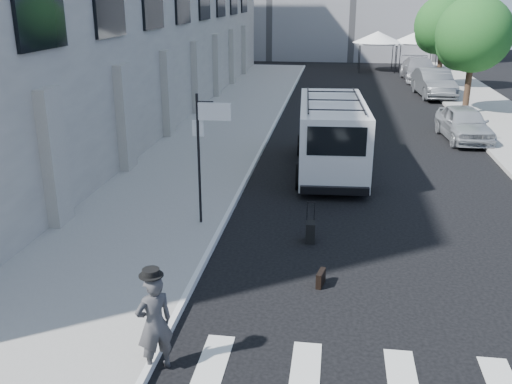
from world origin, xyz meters
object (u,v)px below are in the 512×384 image
(suitcase, at_px, (310,232))
(cargo_van, at_px, (331,135))
(parked_car_a, at_px, (464,123))
(parked_car_b, at_px, (434,83))
(businessman, at_px, (154,324))
(parked_car_c, at_px, (419,69))
(briefcase, at_px, (321,278))

(suitcase, xyz_separation_m, cargo_van, (0.39, 6.41, 1.02))
(parked_car_a, xyz_separation_m, parked_car_b, (0.38, 11.25, 0.12))
(suitcase, bearing_deg, cargo_van, 82.55)
(parked_car_a, bearing_deg, businessman, -120.14)
(parked_car_a, relative_size, parked_car_b, 0.83)
(businessman, relative_size, parked_car_c, 0.31)
(suitcase, distance_m, parked_car_a, 13.26)
(businessman, bearing_deg, parked_car_b, -147.72)
(parked_car_b, distance_m, parked_car_c, 7.10)
(businessman, distance_m, parked_car_b, 29.99)
(parked_car_b, bearing_deg, businessman, -111.43)
(cargo_van, relative_size, parked_car_b, 1.32)
(briefcase, relative_size, suitcase, 0.43)
(parked_car_b, xyz_separation_m, parked_car_c, (-0.00, 7.10, -0.03))
(businessman, height_order, parked_car_a, businessman)
(cargo_van, distance_m, parked_car_c, 24.51)
(briefcase, distance_m, parked_car_b, 26.08)
(businessman, xyz_separation_m, cargo_van, (2.69, 12.05, 0.42))
(parked_car_b, bearing_deg, suitcase, -110.08)
(parked_car_b, bearing_deg, parked_car_c, 85.44)
(parked_car_a, distance_m, parked_car_b, 11.26)
(cargo_van, xyz_separation_m, parked_car_c, (6.01, 23.76, -0.47))
(suitcase, bearing_deg, parked_car_c, 74.04)
(briefcase, height_order, parked_car_c, parked_car_c)
(cargo_van, bearing_deg, parked_car_a, 40.52)
(briefcase, height_order, suitcase, suitcase)
(briefcase, bearing_deg, businessman, -116.78)
(briefcase, xyz_separation_m, parked_car_b, (6.05, 25.36, 0.69))
(briefcase, bearing_deg, parked_car_a, 79.77)
(briefcase, bearing_deg, parked_car_b, 88.25)
(briefcase, relative_size, parked_car_b, 0.08)
(suitcase, height_order, parked_car_b, parked_car_b)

